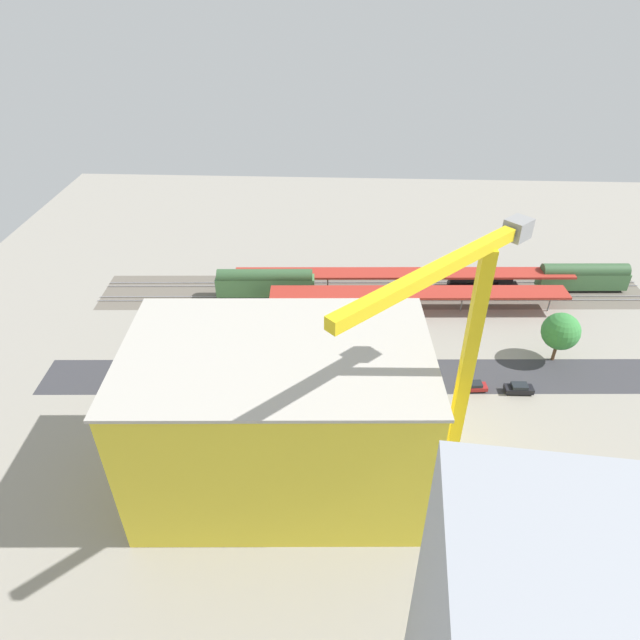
{
  "coord_description": "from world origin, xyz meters",
  "views": [
    {
      "loc": [
        6.69,
        76.05,
        59.6
      ],
      "look_at": [
        10.11,
        0.91,
        8.15
      ],
      "focal_mm": 30.69,
      "sensor_mm": 36.0,
      "label": 1
    }
  ],
  "objects_px": {
    "platform_canopy_near": "(419,293)",
    "parked_car_3": "(374,388)",
    "freight_coach_far": "(265,283)",
    "passenger_coach": "(583,276)",
    "box_truck_0": "(308,384)",
    "platform_canopy_far": "(404,273)",
    "locomotive": "(484,280)",
    "parked_car_1": "(474,387)",
    "parked_car_5": "(273,384)",
    "traffic_light": "(323,338)",
    "parked_car_2": "(418,387)",
    "tower_crane": "(456,373)",
    "parked_car_0": "(519,389)",
    "construction_building": "(280,419)",
    "parked_car_4": "(322,386)",
    "street_tree_2": "(561,331)",
    "box_truck_1": "(309,384)",
    "street_tree_0": "(284,329)",
    "street_tree_1": "(264,327)"
  },
  "relations": [
    {
      "from": "parked_car_3",
      "to": "parked_car_4",
      "type": "distance_m",
      "value": 8.37
    },
    {
      "from": "freight_coach_far",
      "to": "street_tree_0",
      "type": "bearing_deg",
      "value": 106.93
    },
    {
      "from": "parked_car_5",
      "to": "traffic_light",
      "type": "height_order",
      "value": "traffic_light"
    },
    {
      "from": "traffic_light",
      "to": "locomotive",
      "type": "bearing_deg",
      "value": -142.0
    },
    {
      "from": "freight_coach_far",
      "to": "box_truck_0",
      "type": "height_order",
      "value": "freight_coach_far"
    },
    {
      "from": "box_truck_1",
      "to": "street_tree_1",
      "type": "distance_m",
      "value": 13.79
    },
    {
      "from": "parked_car_1",
      "to": "tower_crane",
      "type": "bearing_deg",
      "value": 67.35
    },
    {
      "from": "traffic_light",
      "to": "street_tree_1",
      "type": "bearing_deg",
      "value": -6.17
    },
    {
      "from": "platform_canopy_far",
      "to": "street_tree_2",
      "type": "bearing_deg",
      "value": 138.19
    },
    {
      "from": "freight_coach_far",
      "to": "traffic_light",
      "type": "xyz_separation_m",
      "value": [
        -12.61,
        19.87,
        1.0
      ]
    },
    {
      "from": "locomotive",
      "to": "parked_car_1",
      "type": "height_order",
      "value": "locomotive"
    },
    {
      "from": "parked_car_1",
      "to": "parked_car_2",
      "type": "distance_m",
      "value": 9.21
    },
    {
      "from": "construction_building",
      "to": "parked_car_4",
      "type": "bearing_deg",
      "value": -107.34
    },
    {
      "from": "locomotive",
      "to": "box_truck_0",
      "type": "height_order",
      "value": "locomotive"
    },
    {
      "from": "parked_car_2",
      "to": "tower_crane",
      "type": "relative_size",
      "value": 0.12
    },
    {
      "from": "platform_canopy_near",
      "to": "locomotive",
      "type": "height_order",
      "value": "locomotive"
    },
    {
      "from": "passenger_coach",
      "to": "parked_car_3",
      "type": "distance_m",
      "value": 55.92
    },
    {
      "from": "parked_car_0",
      "to": "street_tree_2",
      "type": "bearing_deg",
      "value": -132.41
    },
    {
      "from": "platform_canopy_near",
      "to": "construction_building",
      "type": "distance_m",
      "value": 47.66
    },
    {
      "from": "tower_crane",
      "to": "street_tree_2",
      "type": "bearing_deg",
      "value": -128.14
    },
    {
      "from": "parked_car_0",
      "to": "parked_car_1",
      "type": "relative_size",
      "value": 1.08
    },
    {
      "from": "parked_car_2",
      "to": "parked_car_5",
      "type": "height_order",
      "value": "parked_car_2"
    },
    {
      "from": "passenger_coach",
      "to": "parked_car_0",
      "type": "bearing_deg",
      "value": 57.61
    },
    {
      "from": "locomotive",
      "to": "construction_building",
      "type": "bearing_deg",
      "value": 54.16
    },
    {
      "from": "parked_car_5",
      "to": "freight_coach_far",
      "type": "bearing_deg",
      "value": -80.29
    },
    {
      "from": "parked_car_5",
      "to": "platform_canopy_near",
      "type": "bearing_deg",
      "value": -137.08
    },
    {
      "from": "platform_canopy_near",
      "to": "platform_canopy_far",
      "type": "distance_m",
      "value": 7.79
    },
    {
      "from": "platform_canopy_near",
      "to": "parked_car_1",
      "type": "relative_size",
      "value": 13.79
    },
    {
      "from": "freight_coach_far",
      "to": "parked_car_5",
      "type": "height_order",
      "value": "freight_coach_far"
    },
    {
      "from": "construction_building",
      "to": "locomotive",
      "type": "bearing_deg",
      "value": -128.59
    },
    {
      "from": "platform_canopy_near",
      "to": "box_truck_1",
      "type": "relative_size",
      "value": 5.67
    },
    {
      "from": "parked_car_0",
      "to": "parked_car_1",
      "type": "xyz_separation_m",
      "value": [
        7.06,
        -0.26,
        -0.07
      ]
    },
    {
      "from": "box_truck_1",
      "to": "locomotive",
      "type": "bearing_deg",
      "value": -134.9
    },
    {
      "from": "parked_car_1",
      "to": "box_truck_1",
      "type": "bearing_deg",
      "value": 3.95
    },
    {
      "from": "box_truck_0",
      "to": "street_tree_2",
      "type": "bearing_deg",
      "value": -166.09
    },
    {
      "from": "box_truck_0",
      "to": "passenger_coach",
      "type": "bearing_deg",
      "value": -147.81
    },
    {
      "from": "construction_building",
      "to": "box_truck_1",
      "type": "height_order",
      "value": "construction_building"
    },
    {
      "from": "platform_canopy_far",
      "to": "locomotive",
      "type": "distance_m",
      "value": 17.48
    },
    {
      "from": "platform_canopy_far",
      "to": "parked_car_2",
      "type": "relative_size",
      "value": 15.19
    },
    {
      "from": "construction_building",
      "to": "passenger_coach",
      "type": "bearing_deg",
      "value": -140.83
    },
    {
      "from": "locomotive",
      "to": "construction_building",
      "type": "xyz_separation_m",
      "value": [
        37.17,
        51.46,
        8.75
      ]
    },
    {
      "from": "tower_crane",
      "to": "street_tree_0",
      "type": "height_order",
      "value": "tower_crane"
    },
    {
      "from": "parked_car_0",
      "to": "construction_building",
      "type": "bearing_deg",
      "value": 26.78
    },
    {
      "from": "locomotive",
      "to": "passenger_coach",
      "type": "height_order",
      "value": "passenger_coach"
    },
    {
      "from": "platform_canopy_near",
      "to": "parked_car_3",
      "type": "relative_size",
      "value": 12.95
    },
    {
      "from": "parked_car_4",
      "to": "traffic_light",
      "type": "bearing_deg",
      "value": -89.15
    },
    {
      "from": "freight_coach_far",
      "to": "parked_car_3",
      "type": "distance_m",
      "value": 35.34
    },
    {
      "from": "platform_canopy_far",
      "to": "tower_crane",
      "type": "xyz_separation_m",
      "value": [
        0.37,
        53.41,
        18.07
      ]
    },
    {
      "from": "passenger_coach",
      "to": "parked_car_4",
      "type": "relative_size",
      "value": 4.05
    },
    {
      "from": "freight_coach_far",
      "to": "passenger_coach",
      "type": "bearing_deg",
      "value": -175.02
    }
  ]
}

